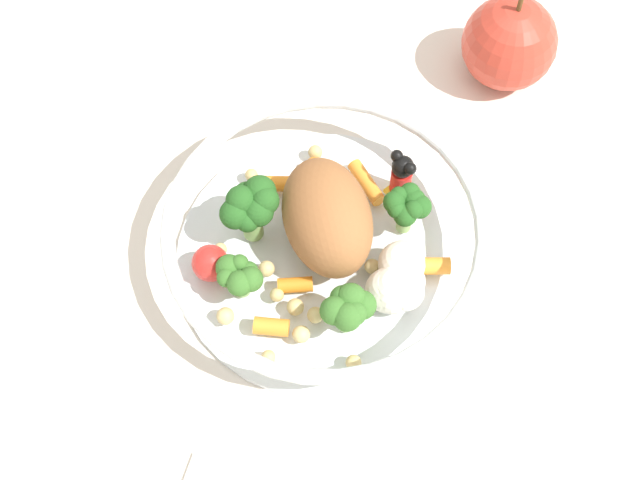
# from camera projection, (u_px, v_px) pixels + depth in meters

# --- Properties ---
(ground_plane) EXTENTS (2.40, 2.40, 0.00)m
(ground_plane) POSITION_uv_depth(u_px,v_px,m) (323.00, 270.00, 0.62)
(ground_plane) COLOR silver
(food_container) EXTENTS (0.21, 0.21, 0.07)m
(food_container) POSITION_uv_depth(u_px,v_px,m) (327.00, 240.00, 0.59)
(food_container) COLOR white
(food_container) RESTS_ON ground_plane
(loose_apple) EXTENTS (0.07, 0.07, 0.08)m
(loose_apple) POSITION_uv_depth(u_px,v_px,m) (509.00, 43.00, 0.67)
(loose_apple) COLOR #BC3828
(loose_apple) RESTS_ON ground_plane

